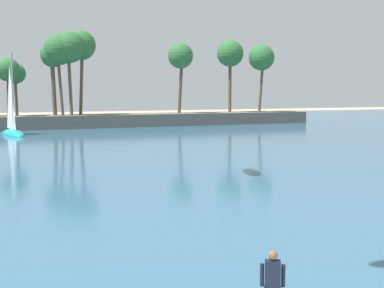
% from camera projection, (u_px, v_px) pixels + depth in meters
% --- Properties ---
extents(sea, '(220.00, 103.75, 0.06)m').
position_uv_depth(sea, '(47.00, 136.00, 60.42)').
color(sea, '#33607F').
rests_on(sea, ground).
extents(palm_headland, '(82.40, 6.43, 13.33)m').
position_uv_depth(palm_headland, '(58.00, 95.00, 72.08)').
color(palm_headland, '#605B54').
rests_on(palm_headland, ground).
extents(person_at_waterline, '(0.49, 0.34, 1.67)m').
position_uv_depth(person_at_waterline, '(272.00, 285.00, 11.71)').
color(person_at_waterline, '#141E33').
rests_on(person_at_waterline, ground).
extents(sailboat_near_shore, '(3.04, 7.10, 9.97)m').
position_uv_depth(sailboat_near_shore, '(13.00, 127.00, 60.95)').
color(sailboat_near_shore, teal).
rests_on(sailboat_near_shore, sea).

